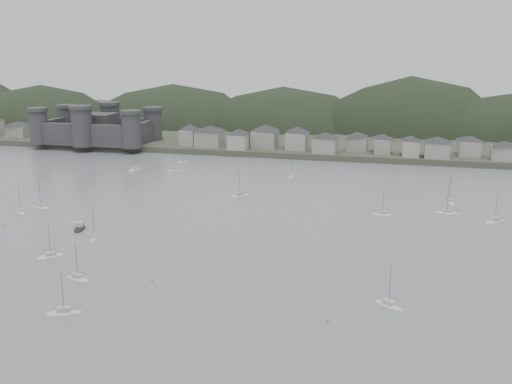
# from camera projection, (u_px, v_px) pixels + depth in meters

# --- Properties ---
(ground) EXTENTS (900.00, 900.00, 0.00)m
(ground) POSITION_uv_depth(u_px,v_px,m) (177.00, 290.00, 141.80)
(ground) COLOR slate
(ground) RESTS_ON ground
(far_shore_land) EXTENTS (900.00, 250.00, 3.00)m
(far_shore_land) POSITION_uv_depth(u_px,v_px,m) (334.00, 126.00, 418.77)
(far_shore_land) COLOR #383D2D
(far_shore_land) RESTS_ON ground
(forested_ridge) EXTENTS (851.55, 103.94, 102.57)m
(forested_ridge) POSITION_uv_depth(u_px,v_px,m) (336.00, 150.00, 396.59)
(forested_ridge) COLOR black
(forested_ridge) RESTS_ON ground
(castle) EXTENTS (66.00, 43.00, 20.00)m
(castle) POSITION_uv_depth(u_px,v_px,m) (97.00, 128.00, 337.34)
(castle) COLOR #343436
(castle) RESTS_ON far_shore_land
(waterfront_town) EXTENTS (451.48, 28.46, 12.92)m
(waterfront_town) POSITION_uv_depth(u_px,v_px,m) (407.00, 143.00, 299.81)
(waterfront_town) COLOR gray
(waterfront_town) RESTS_ON far_shore_land
(moored_fleet) EXTENTS (232.07, 176.49, 13.47)m
(moored_fleet) POSITION_uv_depth(u_px,v_px,m) (213.00, 217.00, 201.53)
(moored_fleet) COLOR silver
(moored_fleet) RESTS_ON ground
(motor_launch_far) EXTENTS (5.71, 9.23, 4.06)m
(motor_launch_far) POSITION_uv_depth(u_px,v_px,m) (80.00, 228.00, 188.25)
(motor_launch_far) COLOR black
(motor_launch_far) RESTS_ON ground
(mooring_buoys) EXTENTS (110.90, 128.81, 0.70)m
(mooring_buoys) POSITION_uv_depth(u_px,v_px,m) (155.00, 233.00, 184.15)
(mooring_buoys) COLOR #BE783F
(mooring_buoys) RESTS_ON ground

